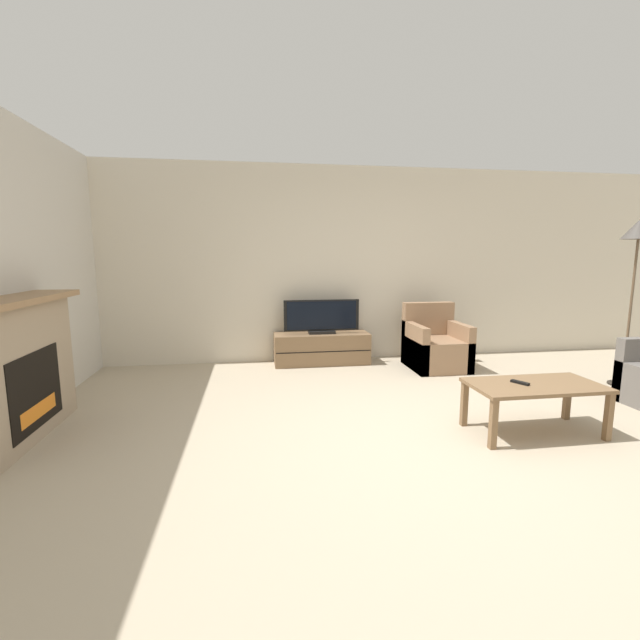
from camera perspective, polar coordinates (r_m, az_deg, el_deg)
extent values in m
plane|color=tan|center=(3.65, 13.82, -15.66)|extent=(24.00, 24.00, 0.00)
cube|color=beige|center=(6.12, 3.77, 7.38)|extent=(12.00, 0.06, 2.70)
cube|color=tan|center=(4.16, -35.63, -5.93)|extent=(0.29, 1.45, 1.11)
cube|color=black|center=(4.12, -33.59, -7.78)|extent=(0.01, 0.80, 0.61)
cube|color=orange|center=(4.17, -33.37, -10.01)|extent=(0.01, 0.56, 0.12)
cube|color=#93704C|center=(4.05, -35.98, 2.07)|extent=(0.41, 1.57, 0.05)
cube|color=brown|center=(5.90, 0.22, -3.81)|extent=(1.30, 0.42, 0.42)
cube|color=black|center=(5.69, 0.55, -4.27)|extent=(1.27, 0.01, 0.01)
cube|color=black|center=(5.85, 0.22, -1.60)|extent=(0.36, 0.18, 0.04)
cube|color=black|center=(5.82, 0.22, 0.65)|extent=(1.03, 0.03, 0.42)
cube|color=black|center=(5.80, 0.24, 0.62)|extent=(0.95, 0.01, 0.38)
cube|color=#937051|center=(5.86, 15.22, -4.32)|extent=(0.70, 0.76, 0.40)
cube|color=#937051|center=(6.07, 14.20, 0.22)|extent=(0.70, 0.14, 0.44)
cube|color=#937051|center=(5.73, 12.51, -3.49)|extent=(0.10, 0.76, 0.60)
cube|color=#937051|center=(5.97, 17.90, -3.22)|extent=(0.10, 0.76, 0.60)
cube|color=brown|center=(4.02, 26.77, -7.80)|extent=(1.08, 0.54, 0.03)
cube|color=brown|center=(3.64, 22.10, -12.76)|extent=(0.05, 0.05, 0.40)
cube|color=brown|center=(4.22, 34.06, -10.65)|extent=(0.05, 0.05, 0.40)
cube|color=brown|center=(4.02, 18.68, -10.53)|extent=(0.05, 0.05, 0.40)
cube|color=brown|center=(4.55, 30.08, -8.98)|extent=(0.05, 0.05, 0.40)
cube|color=black|center=(3.96, 25.12, -7.56)|extent=(0.11, 0.15, 0.02)
cylinder|color=black|center=(6.10, 35.30, -6.99)|extent=(0.30, 0.30, 0.01)
cylinder|color=brown|center=(5.95, 36.00, 0.74)|extent=(0.03, 0.03, 1.64)
cone|color=#4C4742|center=(5.93, 36.82, 9.70)|extent=(0.35, 0.35, 0.22)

